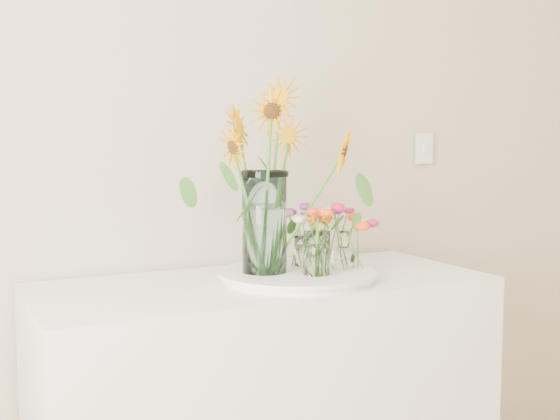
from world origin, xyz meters
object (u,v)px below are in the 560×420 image
(small_vase_a, at_px, (317,254))
(small_vase_c, at_px, (303,251))
(counter, at_px, (265,420))
(mason_jar, at_px, (264,222))
(tray, at_px, (297,276))
(small_vase_b, at_px, (344,250))

(small_vase_a, bearing_deg, small_vase_c, 76.55)
(counter, relative_size, mason_jar, 4.39)
(tray, xyz_separation_m, small_vase_b, (0.15, -0.02, 0.07))
(mason_jar, bearing_deg, counter, 65.65)
(counter, xyz_separation_m, small_vase_c, (0.15, 0.02, 0.53))
(small_vase_a, bearing_deg, small_vase_b, 24.31)
(tray, height_order, small_vase_a, small_vase_a)
(tray, xyz_separation_m, small_vase_a, (0.02, -0.08, 0.08))
(mason_jar, height_order, small_vase_c, mason_jar)
(counter, distance_m, mason_jar, 0.63)
(small_vase_c, bearing_deg, tray, -131.05)
(small_vase_b, bearing_deg, mason_jar, 169.08)
(tray, bearing_deg, small_vase_a, -74.88)
(tray, xyz_separation_m, small_vase_c, (0.06, 0.07, 0.06))
(counter, xyz_separation_m, small_vase_b, (0.25, -0.07, 0.54))
(mason_jar, xyz_separation_m, small_vase_c, (0.16, 0.04, -0.11))
(counter, height_order, small_vase_c, small_vase_c)
(small_vase_a, bearing_deg, counter, 132.07)
(counter, relative_size, tray, 2.99)
(small_vase_b, distance_m, small_vase_c, 0.13)
(mason_jar, distance_m, small_vase_a, 0.19)
(small_vase_a, xyz_separation_m, small_vase_b, (0.13, 0.06, -0.01))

